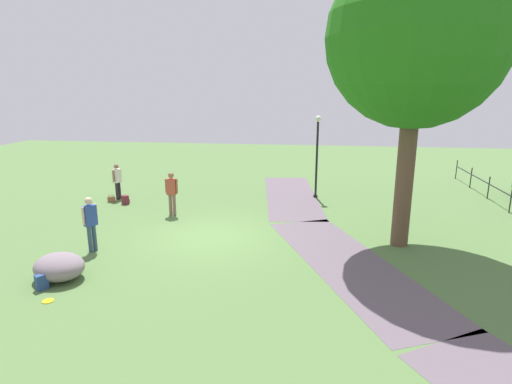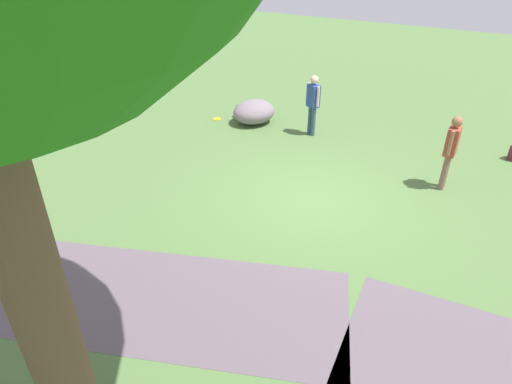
{
  "view_description": "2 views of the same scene",
  "coord_description": "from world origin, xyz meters",
  "px_view_note": "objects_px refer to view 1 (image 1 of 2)",
  "views": [
    {
      "loc": [
        13.15,
        3.28,
        5.02
      ],
      "look_at": [
        -0.83,
        1.46,
        1.44
      ],
      "focal_mm": 29.11,
      "sensor_mm": 36.0,
      "label": 1
    },
    {
      "loc": [
        -3.38,
        7.66,
        5.06
      ],
      "look_at": [
        0.33,
        1.84,
        1.01
      ],
      "focal_mm": 30.4,
      "sensor_mm": 36.0,
      "label": 2
    }
  ],
  "objects_px": {
    "passerby_on_path": "(172,190)",
    "spare_backpack_on_lawn": "(125,200)",
    "lawn_boulder": "(59,267)",
    "woman_with_handbag": "(117,179)",
    "large_shade_tree": "(417,38)",
    "man_near_boulder": "(90,220)",
    "backpack_by_boulder": "(41,282)",
    "frisbee_on_grass": "(48,301)",
    "lamp_post": "(317,148)",
    "handbag_on_grass": "(111,199)"
  },
  "relations": [
    {
      "from": "woman_with_handbag",
      "to": "man_near_boulder",
      "type": "distance_m",
      "value": 6.37
    },
    {
      "from": "man_near_boulder",
      "to": "frisbee_on_grass",
      "type": "relative_size",
      "value": 6.56
    },
    {
      "from": "handbag_on_grass",
      "to": "frisbee_on_grass",
      "type": "distance_m",
      "value": 9.06
    },
    {
      "from": "handbag_on_grass",
      "to": "man_near_boulder",
      "type": "bearing_deg",
      "value": 20.88
    },
    {
      "from": "woman_with_handbag",
      "to": "lamp_post",
      "type": "bearing_deg",
      "value": 99.81
    },
    {
      "from": "lamp_post",
      "to": "backpack_by_boulder",
      "type": "distance_m",
      "value": 12.51
    },
    {
      "from": "lamp_post",
      "to": "passerby_on_path",
      "type": "bearing_deg",
      "value": -58.01
    },
    {
      "from": "lawn_boulder",
      "to": "man_near_boulder",
      "type": "xyz_separation_m",
      "value": [
        -1.95,
        -0.11,
        0.67
      ]
    },
    {
      "from": "woman_with_handbag",
      "to": "lawn_boulder",
      "type": "bearing_deg",
      "value": 14.84
    },
    {
      "from": "large_shade_tree",
      "to": "handbag_on_grass",
      "type": "bearing_deg",
      "value": -107.45
    },
    {
      "from": "large_shade_tree",
      "to": "backpack_by_boulder",
      "type": "distance_m",
      "value": 12.31
    },
    {
      "from": "man_near_boulder",
      "to": "backpack_by_boulder",
      "type": "xyz_separation_m",
      "value": [
        2.54,
        -0.02,
        -0.84
      ]
    },
    {
      "from": "frisbee_on_grass",
      "to": "lamp_post",
      "type": "bearing_deg",
      "value": 148.82
    },
    {
      "from": "lawn_boulder",
      "to": "spare_backpack_on_lawn",
      "type": "height_order",
      "value": "lawn_boulder"
    },
    {
      "from": "man_near_boulder",
      "to": "backpack_by_boulder",
      "type": "relative_size",
      "value": 4.41
    },
    {
      "from": "man_near_boulder",
      "to": "frisbee_on_grass",
      "type": "xyz_separation_m",
      "value": [
        3.11,
        0.51,
        -1.02
      ]
    },
    {
      "from": "large_shade_tree",
      "to": "spare_backpack_on_lawn",
      "type": "height_order",
      "value": "large_shade_tree"
    },
    {
      "from": "lamp_post",
      "to": "man_near_boulder",
      "type": "relative_size",
      "value": 2.14
    },
    {
      "from": "backpack_by_boulder",
      "to": "lawn_boulder",
      "type": "bearing_deg",
      "value": 167.34
    },
    {
      "from": "passerby_on_path",
      "to": "handbag_on_grass",
      "type": "height_order",
      "value": "passerby_on_path"
    },
    {
      "from": "man_near_boulder",
      "to": "spare_backpack_on_lawn",
      "type": "bearing_deg",
      "value": -165.87
    },
    {
      "from": "spare_backpack_on_lawn",
      "to": "frisbee_on_grass",
      "type": "height_order",
      "value": "spare_backpack_on_lawn"
    },
    {
      "from": "large_shade_tree",
      "to": "lawn_boulder",
      "type": "distance_m",
      "value": 11.92
    },
    {
      "from": "man_near_boulder",
      "to": "frisbee_on_grass",
      "type": "distance_m",
      "value": 3.31
    },
    {
      "from": "frisbee_on_grass",
      "to": "spare_backpack_on_lawn",
      "type": "bearing_deg",
      "value": -167.65
    },
    {
      "from": "man_near_boulder",
      "to": "handbag_on_grass",
      "type": "distance_m",
      "value": 6.01
    },
    {
      "from": "lawn_boulder",
      "to": "passerby_on_path",
      "type": "xyz_separation_m",
      "value": [
        -5.97,
        1.14,
        0.67
      ]
    },
    {
      "from": "lawn_boulder",
      "to": "woman_with_handbag",
      "type": "height_order",
      "value": "woman_with_handbag"
    },
    {
      "from": "lawn_boulder",
      "to": "handbag_on_grass",
      "type": "distance_m",
      "value": 7.84
    },
    {
      "from": "spare_backpack_on_lawn",
      "to": "man_near_boulder",
      "type": "bearing_deg",
      "value": 14.13
    },
    {
      "from": "woman_with_handbag",
      "to": "spare_backpack_on_lawn",
      "type": "relative_size",
      "value": 4.13
    },
    {
      "from": "large_shade_tree",
      "to": "woman_with_handbag",
      "type": "xyz_separation_m",
      "value": [
        -4.19,
        -11.67,
        -5.44
      ]
    },
    {
      "from": "lamp_post",
      "to": "man_near_boulder",
      "type": "bearing_deg",
      "value": -42.6
    },
    {
      "from": "lamp_post",
      "to": "frisbee_on_grass",
      "type": "bearing_deg",
      "value": -31.18
    },
    {
      "from": "lamp_post",
      "to": "backpack_by_boulder",
      "type": "height_order",
      "value": "lamp_post"
    },
    {
      "from": "large_shade_tree",
      "to": "lawn_boulder",
      "type": "bearing_deg",
      "value": -68.26
    },
    {
      "from": "lawn_boulder",
      "to": "handbag_on_grass",
      "type": "relative_size",
      "value": 5.09
    },
    {
      "from": "large_shade_tree",
      "to": "man_near_boulder",
      "type": "relative_size",
      "value": 5.16
    },
    {
      "from": "lawn_boulder",
      "to": "man_near_boulder",
      "type": "height_order",
      "value": "man_near_boulder"
    },
    {
      "from": "large_shade_tree",
      "to": "man_near_boulder",
      "type": "distance_m",
      "value": 11.2
    },
    {
      "from": "large_shade_tree",
      "to": "lawn_boulder",
      "type": "height_order",
      "value": "large_shade_tree"
    },
    {
      "from": "man_near_boulder",
      "to": "passerby_on_path",
      "type": "xyz_separation_m",
      "value": [
        -4.02,
        1.25,
        -0.0
      ]
    },
    {
      "from": "passerby_on_path",
      "to": "spare_backpack_on_lawn",
      "type": "height_order",
      "value": "passerby_on_path"
    },
    {
      "from": "lamp_post",
      "to": "frisbee_on_grass",
      "type": "distance_m",
      "value": 12.73
    },
    {
      "from": "woman_with_handbag",
      "to": "man_near_boulder",
      "type": "bearing_deg",
      "value": 18.37
    },
    {
      "from": "lawn_boulder",
      "to": "spare_backpack_on_lawn",
      "type": "bearing_deg",
      "value": -168.73
    },
    {
      "from": "spare_backpack_on_lawn",
      "to": "lawn_boulder",
      "type": "bearing_deg",
      "value": 11.27
    },
    {
      "from": "woman_with_handbag",
      "to": "man_near_boulder",
      "type": "relative_size",
      "value": 0.94
    },
    {
      "from": "large_shade_tree",
      "to": "handbag_on_grass",
      "type": "xyz_separation_m",
      "value": [
        -3.7,
        -11.78,
        -6.25
      ]
    },
    {
      "from": "frisbee_on_grass",
      "to": "man_near_boulder",
      "type": "bearing_deg",
      "value": -170.74
    }
  ]
}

